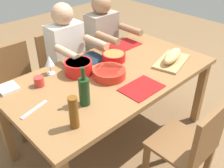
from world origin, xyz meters
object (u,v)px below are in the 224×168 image
(serving_bowl_fruit, at_px, (114,56))
(wine_bottle, at_px, (84,91))
(chair_near_center, at_px, (61,67))
(chair_far_center, at_px, (191,146))
(chair_near_right, at_px, (19,83))
(serving_bowl_salad, at_px, (78,67))
(beer_bottle, at_px, (74,112))
(dining_table, at_px, (112,81))
(chair_near_left, at_px, (95,53))
(napkin_stack, at_px, (8,88))
(cutting_board, at_px, (172,61))
(bread_loaf, at_px, (172,56))
(diner_near_left, at_px, (105,41))
(wine_glass, at_px, (49,61))
(cup_near_right, at_px, (39,81))
(diner_near_center, at_px, (69,54))

(serving_bowl_fruit, xyz_separation_m, wine_bottle, (0.61, 0.34, 0.07))
(chair_near_center, height_order, chair_far_center, same)
(chair_near_center, height_order, chair_near_right, same)
(serving_bowl_salad, height_order, beer_bottle, beer_bottle)
(chair_near_center, distance_m, serving_bowl_salad, 0.72)
(chair_near_right, xyz_separation_m, wine_bottle, (-0.05, 0.99, 0.37))
(dining_table, distance_m, chair_near_center, 0.83)
(dining_table, height_order, chair_near_left, chair_near_left)
(dining_table, relative_size, napkin_stack, 12.69)
(cutting_board, distance_m, bread_loaf, 0.06)
(cutting_board, bearing_deg, chair_near_left, -88.15)
(diner_near_left, xyz_separation_m, wine_glass, (0.87, 0.28, 0.16))
(bread_loaf, distance_m, cup_near_right, 1.17)
(chair_near_left, distance_m, bread_loaf, 1.10)
(chair_near_right, bearing_deg, chair_near_center, 180.00)
(diner_near_center, bearing_deg, bread_loaf, 121.17)
(beer_bottle, bearing_deg, cutting_board, -175.95)
(beer_bottle, relative_size, wine_glass, 1.33)
(wine_bottle, distance_m, cup_near_right, 0.45)
(chair_near_right, height_order, bread_loaf, same)
(cutting_board, relative_size, cup_near_right, 5.16)
(wine_glass, bearing_deg, bread_loaf, 146.93)
(napkin_stack, bearing_deg, bread_loaf, 154.51)
(chair_near_right, xyz_separation_m, beer_bottle, (0.14, 1.13, 0.37))
(wine_bottle, bearing_deg, napkin_stack, -60.49)
(cup_near_right, distance_m, napkin_stack, 0.23)
(chair_near_left, height_order, serving_bowl_salad, chair_near_left)
(diner_near_left, height_order, diner_near_center, same)
(chair_near_left, xyz_separation_m, cup_near_right, (1.03, 0.56, 0.30))
(chair_far_center, distance_m, cutting_board, 0.82)
(serving_bowl_fruit, bearing_deg, bread_loaf, 131.58)
(diner_near_center, height_order, napkin_stack, diner_near_center)
(chair_near_left, relative_size, cup_near_right, 10.96)
(chair_near_left, relative_size, diner_near_center, 0.71)
(cutting_board, bearing_deg, cup_near_right, -24.58)
(diner_near_left, xyz_separation_m, bread_loaf, (-0.03, 0.86, 0.11))
(diner_near_center, height_order, wine_glass, diner_near_center)
(wine_bottle, relative_size, cup_near_right, 3.74)
(chair_far_center, relative_size, cup_near_right, 10.96)
(chair_near_right, height_order, cutting_board, chair_near_right)
(serving_bowl_salad, bearing_deg, dining_table, 136.22)
(serving_bowl_salad, bearing_deg, diner_near_left, -148.00)
(dining_table, xyz_separation_m, napkin_stack, (0.75, -0.37, 0.09))
(chair_far_center, height_order, serving_bowl_fruit, chair_far_center)
(beer_bottle, bearing_deg, chair_near_center, -119.14)
(chair_near_left, xyz_separation_m, bread_loaf, (-0.03, 1.05, 0.32))
(serving_bowl_fruit, distance_m, wine_glass, 0.59)
(cup_near_right, bearing_deg, napkin_stack, -30.08)
(wine_glass, bearing_deg, cutting_board, 146.93)
(chair_near_center, height_order, bread_loaf, same)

